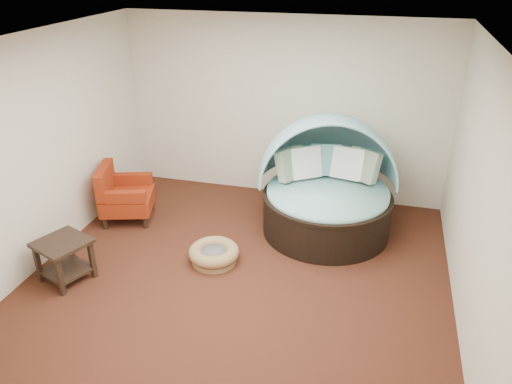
% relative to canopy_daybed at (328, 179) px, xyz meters
% --- Properties ---
extents(floor, '(5.00, 5.00, 0.00)m').
position_rel_canopy_daybed_xyz_m(floor, '(-0.85, -1.51, -0.76)').
color(floor, '#4D2416').
rests_on(floor, ground).
extents(wall_back, '(5.00, 0.00, 5.00)m').
position_rel_canopy_daybed_xyz_m(wall_back, '(-0.85, 0.99, 0.64)').
color(wall_back, beige).
rests_on(wall_back, floor).
extents(wall_front, '(5.00, 0.00, 5.00)m').
position_rel_canopy_daybed_xyz_m(wall_front, '(-0.85, -4.01, 0.64)').
color(wall_front, beige).
rests_on(wall_front, floor).
extents(wall_left, '(0.00, 5.00, 5.00)m').
position_rel_canopy_daybed_xyz_m(wall_left, '(-3.35, -1.51, 0.64)').
color(wall_left, beige).
rests_on(wall_left, floor).
extents(wall_right, '(0.00, 5.00, 5.00)m').
position_rel_canopy_daybed_xyz_m(wall_right, '(1.65, -1.51, 0.64)').
color(wall_right, beige).
rests_on(wall_right, floor).
extents(ceiling, '(5.00, 5.00, 0.00)m').
position_rel_canopy_daybed_xyz_m(ceiling, '(-0.85, -1.51, 2.04)').
color(ceiling, white).
rests_on(ceiling, wall_back).
extents(canopy_daybed, '(2.18, 2.13, 1.64)m').
position_rel_canopy_daybed_xyz_m(canopy_daybed, '(0.00, 0.00, 0.00)').
color(canopy_daybed, black).
rests_on(canopy_daybed, floor).
extents(pet_basket, '(0.83, 0.83, 0.23)m').
position_rel_canopy_daybed_xyz_m(pet_basket, '(-1.25, -1.25, -0.64)').
color(pet_basket, olive).
rests_on(pet_basket, floor).
extents(red_armchair, '(0.90, 0.90, 0.84)m').
position_rel_canopy_daybed_xyz_m(red_armchair, '(-2.90, -0.51, -0.37)').
color(red_armchair, black).
rests_on(red_armchair, floor).
extents(side_table, '(0.72, 0.72, 0.53)m').
position_rel_canopy_daybed_xyz_m(side_table, '(-2.85, -2.05, -0.42)').
color(side_table, black).
rests_on(side_table, floor).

